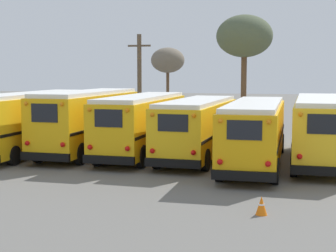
{
  "coord_description": "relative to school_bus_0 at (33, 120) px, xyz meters",
  "views": [
    {
      "loc": [
        6.82,
        -25.07,
        4.36
      ],
      "look_at": [
        0.0,
        0.13,
        1.62
      ],
      "focal_mm": 55.0,
      "sensor_mm": 36.0,
      "label": 1
    }
  ],
  "objects": [
    {
      "name": "ground_plane",
      "position": [
        7.54,
        0.18,
        -1.76
      ],
      "size": [
        160.0,
        160.0,
        0.0
      ],
      "primitive_type": "plane",
      "color": "#66635E"
    },
    {
      "name": "utility_pole",
      "position": [
        1.91,
        12.72,
        1.96
      ],
      "size": [
        1.8,
        0.34,
        7.23
      ],
      "color": "brown",
      "rests_on": "ground"
    },
    {
      "name": "school_bus_0",
      "position": [
        0.0,
        0.0,
        0.0
      ],
      "size": [
        2.52,
        10.3,
        3.27
      ],
      "color": "yellow",
      "rests_on": "ground"
    },
    {
      "name": "school_bus_3",
      "position": [
        9.05,
        0.51,
        -0.13
      ],
      "size": [
        2.69,
        9.47,
        2.99
      ],
      "color": "yellow",
      "rests_on": "ground"
    },
    {
      "name": "school_bus_1",
      "position": [
        3.02,
        0.57,
        0.06
      ],
      "size": [
        2.55,
        9.55,
        3.37
      ],
      "color": "#EAAA0F",
      "rests_on": "ground"
    },
    {
      "name": "school_bus_2",
      "position": [
        6.03,
        0.69,
        -0.04
      ],
      "size": [
        2.52,
        9.89,
        3.15
      ],
      "color": "#EAAA0F",
      "rests_on": "ground"
    },
    {
      "name": "bare_tree_0",
      "position": [
        1.72,
        21.71,
        3.66
      ],
      "size": [
        3.14,
        3.14,
        6.65
      ],
      "color": "brown",
      "rests_on": "ground"
    },
    {
      "name": "school_bus_5",
      "position": [
        15.08,
        0.79,
        -0.04
      ],
      "size": [
        2.62,
        10.45,
        3.15
      ],
      "color": "yellow",
      "rests_on": "ground"
    },
    {
      "name": "bare_tree_1",
      "position": [
        9.75,
        13.87,
        5.19
      ],
      "size": [
        4.18,
        4.18,
        8.6
      ],
      "color": "brown",
      "rests_on": "ground"
    },
    {
      "name": "traffic_cone",
      "position": [
        13.11,
        -9.26,
        -1.47
      ],
      "size": [
        0.36,
        0.36,
        0.59
      ],
      "color": "orange",
      "rests_on": "ground"
    },
    {
      "name": "school_bus_4",
      "position": [
        12.07,
        -0.76,
        -0.12
      ],
      "size": [
        2.66,
        10.82,
        2.99
      ],
      "color": "#E5A00C",
      "rests_on": "ground"
    }
  ]
}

